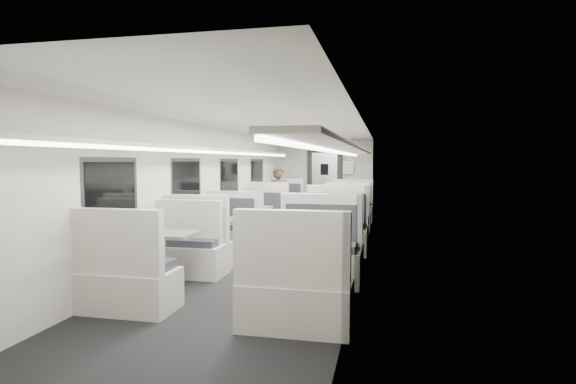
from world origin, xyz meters
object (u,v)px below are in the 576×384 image
at_px(booth_left_b, 253,222).
at_px(booth_left_d, 162,260).
at_px(booth_left_a, 277,209).
at_px(booth_right_c, 330,239).
at_px(booth_left_c, 213,239).
at_px(booth_right_d, 310,269).
at_px(passenger, 279,198).
at_px(exit_sign, 323,143).
at_px(booth_right_a, 351,211).
at_px(vestibule_door, 325,182).
at_px(booth_right_b, 342,224).

bearing_deg(booth_left_b, booth_left_d, -90.00).
relative_size(booth_left_a, booth_left_d, 1.00).
xyz_separation_m(booth_left_b, booth_right_c, (2.00, -2.16, 0.06)).
distance_m(booth_left_b, booth_left_c, 2.36).
height_order(booth_right_d, passenger, passenger).
height_order(passenger, exit_sign, exit_sign).
relative_size(booth_left_a, exit_sign, 3.61).
xyz_separation_m(booth_right_a, exit_sign, (-1.00, 1.77, 1.88)).
distance_m(booth_right_d, passenger, 5.82).
xyz_separation_m(booth_left_b, booth_right_d, (2.00, -4.27, 0.06)).
height_order(booth_left_a, booth_left_c, booth_left_a).
distance_m(booth_left_a, booth_right_c, 4.85).
height_order(booth_left_a, booth_left_b, booth_left_a).
relative_size(booth_left_b, vestibule_door, 0.96).
distance_m(booth_right_b, booth_right_c, 2.09).
xyz_separation_m(booth_left_c, booth_left_d, (0.00, -1.82, 0.02)).
relative_size(booth_left_c, booth_right_a, 0.96).
bearing_deg(passenger, booth_right_a, 13.19).
xyz_separation_m(booth_left_b, exit_sign, (1.00, 4.13, 1.92)).
distance_m(booth_right_a, vestibule_door, 2.55).
height_order(booth_left_c, booth_right_c, booth_right_c).
xyz_separation_m(booth_right_d, exit_sign, (-1.00, 8.40, 1.86)).
bearing_deg(exit_sign, passenger, -103.83).
xyz_separation_m(booth_left_d, booth_right_c, (2.00, 2.02, 0.02)).
height_order(booth_left_b, booth_left_c, booth_left_c).
bearing_deg(booth_left_b, vestibule_door, 77.77).
bearing_deg(booth_left_c, booth_right_b, 48.81).
distance_m(booth_right_a, exit_sign, 2.77).
bearing_deg(booth_left_d, exit_sign, 83.13).
relative_size(booth_left_c, passenger, 1.35).
xyz_separation_m(booth_right_a, vestibule_door, (-1.00, 2.26, 0.64)).
xyz_separation_m(booth_left_d, booth_right_b, (2.00, 4.11, -0.02)).
xyz_separation_m(booth_right_a, booth_right_c, (0.00, -4.52, 0.02)).
relative_size(booth_right_c, exit_sign, 3.79).
xyz_separation_m(booth_right_a, booth_right_b, (0.00, -2.43, -0.01)).
distance_m(booth_left_c, booth_right_c, 2.01).
relative_size(passenger, exit_sign, 2.54).
xyz_separation_m(booth_left_a, exit_sign, (1.00, 1.88, 1.88)).
distance_m(booth_left_c, exit_sign, 6.83).
relative_size(booth_right_a, booth_right_b, 1.03).
bearing_deg(vestibule_door, booth_left_d, -96.49).
bearing_deg(booth_left_b, booth_right_d, -64.90).
height_order(booth_left_c, exit_sign, exit_sign).
relative_size(booth_left_c, booth_left_d, 0.95).
bearing_deg(booth_right_d, booth_right_a, 90.00).
height_order(booth_right_c, exit_sign, exit_sign).
distance_m(booth_left_d, booth_right_c, 2.84).
height_order(booth_left_b, booth_right_a, booth_right_a).
relative_size(booth_left_c, booth_right_b, 0.99).
height_order(booth_left_c, booth_left_d, booth_left_d).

